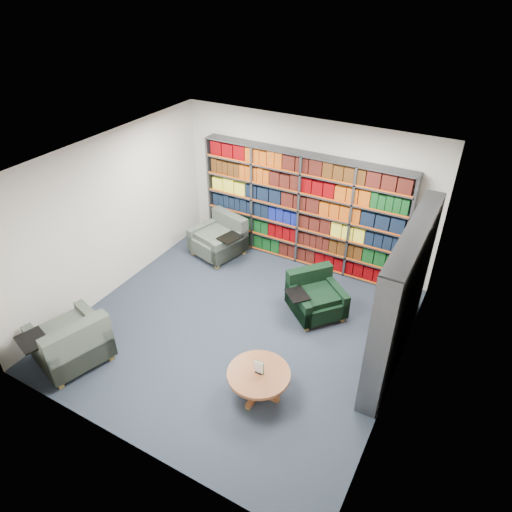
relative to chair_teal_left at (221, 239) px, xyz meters
The scene contains 7 objects.
room_shell 2.55m from the chair_teal_left, 50.66° to the right, with size 5.02×5.02×2.82m.
bookshelf_back 1.75m from the chair_teal_left, 20.65° to the left, with size 4.00×0.28×2.20m.
bookshelf_right 4.06m from the chair_teal_left, 17.34° to the right, with size 0.28×2.50×2.20m.
chair_teal_left is the anchor object (origin of this frame).
chair_green_right 2.50m from the chair_teal_left, 18.64° to the right, with size 1.13×1.13×0.73m.
chair_teal_front 3.63m from the chair_teal_left, 93.89° to the right, with size 1.19×1.25×0.87m.
coffee_table 3.71m from the chair_teal_left, 49.46° to the right, with size 0.86×0.86×0.61m.
Camera 1 is at (2.99, -4.78, 5.06)m, focal length 32.00 mm.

